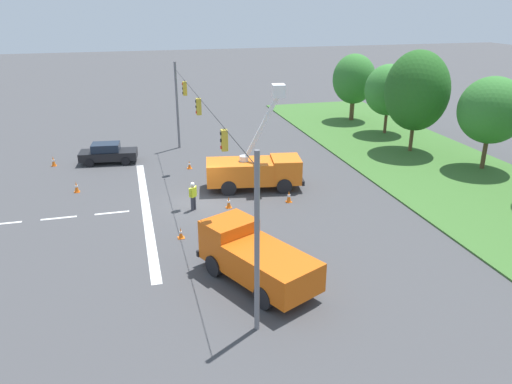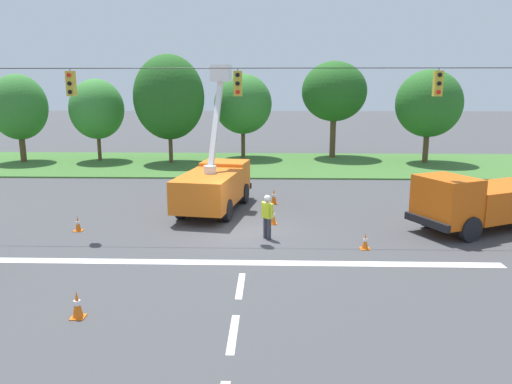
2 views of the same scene
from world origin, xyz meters
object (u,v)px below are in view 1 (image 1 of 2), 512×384
at_px(traffic_cone_foreground_right, 289,196).
at_px(traffic_cone_mid_right, 229,202).
at_px(sedan_black, 108,153).
at_px(traffic_cone_lane_edge_a, 181,233).
at_px(utility_truck_bucket_lift, 255,169).
at_px(traffic_cone_mid_left, 53,161).
at_px(traffic_cone_near_bucket, 189,165).
at_px(tree_far_west, 354,79).
at_px(utility_truck_support_near, 254,257).
at_px(tree_west, 389,90).
at_px(tree_centre, 417,91).
at_px(tree_east, 492,110).
at_px(road_worker, 193,194).
at_px(traffic_cone_foreground_left, 76,187).

distance_m(traffic_cone_foreground_right, traffic_cone_mid_right, 3.84).
distance_m(sedan_black, traffic_cone_lane_edge_a, 15.07).
height_order(utility_truck_bucket_lift, traffic_cone_mid_left, utility_truck_bucket_lift).
bearing_deg(traffic_cone_near_bucket, tree_far_west, 121.66).
bearing_deg(utility_truck_support_near, traffic_cone_foreground_right, 152.47).
relative_size(tree_west, traffic_cone_mid_right, 9.11).
height_order(tree_far_west, traffic_cone_lane_edge_a, tree_far_west).
height_order(traffic_cone_foreground_right, traffic_cone_lane_edge_a, traffic_cone_foreground_right).
distance_m(tree_centre, utility_truck_support_near, 24.44).
distance_m(utility_truck_support_near, sedan_black, 20.81).
relative_size(tree_west, sedan_black, 1.45).
xyz_separation_m(utility_truck_bucket_lift, traffic_cone_mid_right, (2.81, -2.40, -1.03)).
bearing_deg(traffic_cone_near_bucket, tree_east, 74.83).
height_order(tree_west, tree_east, tree_east).
height_order(traffic_cone_near_bucket, traffic_cone_lane_edge_a, traffic_cone_near_bucket).
relative_size(utility_truck_bucket_lift, traffic_cone_lane_edge_a, 11.21).
xyz_separation_m(traffic_cone_mid_left, traffic_cone_mid_right, (11.37, 11.26, -0.03)).
bearing_deg(traffic_cone_foreground_right, traffic_cone_near_bucket, -147.79).
bearing_deg(traffic_cone_mid_left, road_worker, 39.34).
bearing_deg(utility_truck_support_near, traffic_cone_near_bucket, -177.56).
height_order(tree_far_west, traffic_cone_mid_left, tree_far_west).
height_order(tree_west, traffic_cone_mid_right, tree_west).
bearing_deg(tree_east, sedan_black, -107.92).
relative_size(road_worker, traffic_cone_foreground_right, 2.33).
relative_size(utility_truck_support_near, traffic_cone_foreground_right, 8.54).
height_order(tree_west, utility_truck_bucket_lift, utility_truck_bucket_lift).
bearing_deg(road_worker, tree_centre, 111.65).
height_order(sedan_black, traffic_cone_mid_right, sedan_black).
bearing_deg(traffic_cone_mid_left, tree_centre, 82.90).
distance_m(tree_east, utility_truck_bucket_lift, 17.71).
xyz_separation_m(traffic_cone_foreground_left, traffic_cone_mid_right, (5.13, 9.17, -0.02)).
relative_size(tree_east, traffic_cone_near_bucket, 10.83).
bearing_deg(utility_truck_bucket_lift, tree_east, 88.60).
relative_size(utility_truck_support_near, traffic_cone_foreground_left, 8.76).
bearing_deg(traffic_cone_near_bucket, traffic_cone_mid_left, -108.11).
relative_size(tree_west, traffic_cone_foreground_left, 8.72).
distance_m(traffic_cone_foreground_left, traffic_cone_mid_left, 6.59).
height_order(tree_centre, utility_truck_support_near, tree_centre).
xyz_separation_m(tree_far_west, traffic_cone_foreground_left, (14.38, -26.31, -3.93)).
relative_size(tree_east, road_worker, 3.88).
bearing_deg(utility_truck_bucket_lift, traffic_cone_foreground_right, 26.58).
height_order(tree_west, utility_truck_support_near, tree_west).
distance_m(utility_truck_bucket_lift, utility_truck_support_near, 11.79).
bearing_deg(tree_centre, traffic_cone_foreground_left, -84.08).
height_order(tree_far_west, tree_west, tree_far_west).
height_order(tree_west, sedan_black, tree_west).
relative_size(traffic_cone_mid_right, traffic_cone_lane_edge_a, 1.15).
bearing_deg(traffic_cone_near_bucket, traffic_cone_mid_right, 9.22).
xyz_separation_m(tree_west, traffic_cone_mid_left, (2.33, -29.13, -3.75)).
xyz_separation_m(road_worker, traffic_cone_foreground_left, (-4.89, -7.04, -0.63)).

